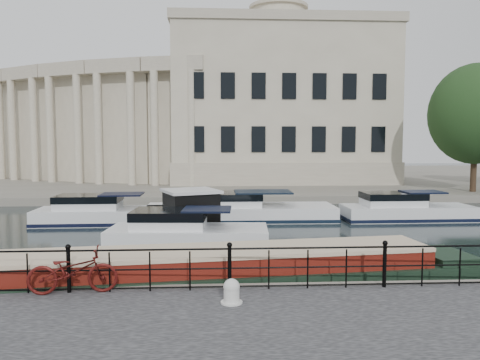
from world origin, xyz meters
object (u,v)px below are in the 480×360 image
object	(u,v)px
narrowboat	(203,278)
harbour_hut	(191,215)
mooring_bollard	(232,292)
bicycle	(73,271)

from	to	relation	value
narrowboat	harbour_hut	distance (m)	8.25
mooring_bollard	bicycle	bearing A→B (deg)	166.81
mooring_bollard	narrowboat	size ratio (longest dim) A/B	0.03
mooring_bollard	narrowboat	distance (m)	2.80
harbour_hut	bicycle	bearing A→B (deg)	-124.84
narrowboat	harbour_hut	size ratio (longest dim) A/B	4.32
bicycle	mooring_bollard	bearing A→B (deg)	-109.79
harbour_hut	narrowboat	bearing A→B (deg)	-106.05
bicycle	mooring_bollard	distance (m)	4.01
mooring_bollard	harbour_hut	world-z (taller)	harbour_hut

